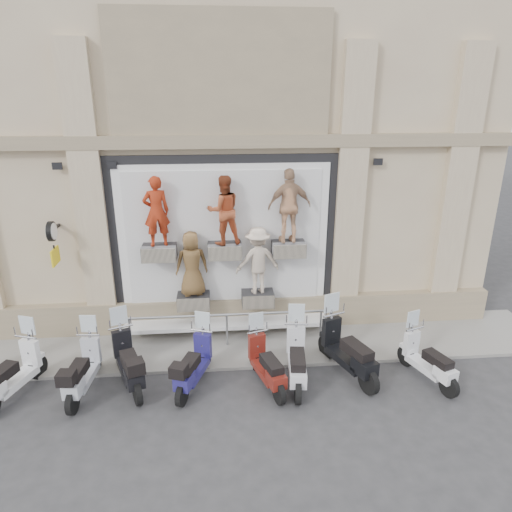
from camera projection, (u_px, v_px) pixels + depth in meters
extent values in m
plane|color=#303033|center=(230.00, 399.00, 9.32)|extent=(90.00, 90.00, 0.00)
cube|color=gray|center=(227.00, 344.00, 11.28)|extent=(16.00, 2.20, 0.08)
cube|color=black|center=(224.00, 243.00, 11.28)|extent=(5.60, 0.10, 4.30)
cube|color=white|center=(224.00, 243.00, 11.23)|extent=(5.10, 0.06, 3.90)
cube|color=white|center=(224.00, 244.00, 11.19)|extent=(4.70, 0.04, 3.60)
cube|color=white|center=(226.00, 322.00, 11.57)|extent=(5.10, 0.75, 0.10)
cube|color=#28282B|center=(159.00, 252.00, 10.83)|extent=(0.80, 0.50, 0.35)
imported|color=#B42F14|center=(156.00, 211.00, 10.49)|extent=(0.68, 0.52, 1.65)
cube|color=#28282B|center=(225.00, 250.00, 10.96)|extent=(0.80, 0.50, 0.35)
imported|color=#974324|center=(224.00, 210.00, 10.62)|extent=(0.91, 0.78, 1.63)
cube|color=#28282B|center=(288.00, 249.00, 11.09)|extent=(0.80, 0.50, 0.35)
imported|color=tan|center=(289.00, 206.00, 10.73)|extent=(1.08, 0.56, 1.77)
cube|color=#28282B|center=(194.00, 301.00, 11.33)|extent=(0.80, 0.50, 0.35)
imported|color=brown|center=(192.00, 264.00, 11.00)|extent=(0.87, 0.65, 1.61)
cube|color=#28282B|center=(258.00, 298.00, 11.47)|extent=(0.80, 0.50, 0.35)
imported|color=beige|center=(258.00, 260.00, 11.12)|extent=(1.18, 0.80, 1.68)
cube|color=black|center=(55.00, 228.00, 10.54)|extent=(0.06, 0.56, 0.06)
cylinder|color=black|center=(51.00, 231.00, 10.29)|extent=(0.10, 0.46, 0.46)
cube|color=yellow|center=(55.00, 256.00, 10.49)|extent=(0.04, 0.50, 0.38)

